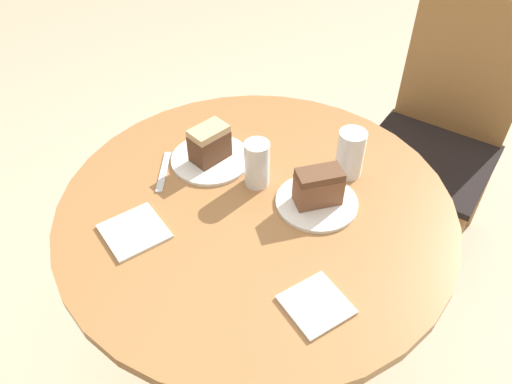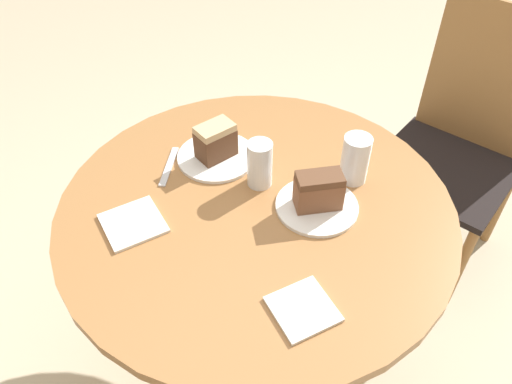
{
  "view_description": "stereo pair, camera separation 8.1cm",
  "coord_description": "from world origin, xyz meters",
  "px_view_note": "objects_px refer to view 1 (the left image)",
  "views": [
    {
      "loc": [
        0.62,
        -0.65,
        1.63
      ],
      "look_at": [
        0.0,
        0.0,
        0.78
      ],
      "focal_mm": 35.0,
      "sensor_mm": 36.0,
      "label": 1
    },
    {
      "loc": [
        0.67,
        -0.59,
        1.63
      ],
      "look_at": [
        0.0,
        0.0,
        0.78
      ],
      "focal_mm": 35.0,
      "sensor_mm": 36.0,
      "label": 2
    }
  ],
  "objects_px": {
    "chair": "(439,132)",
    "cake_slice_near": "(209,143)",
    "plate_far": "(317,202)",
    "glass_water": "(350,156)",
    "plate_near": "(211,159)",
    "glass_lemonade": "(257,166)",
    "cake_slice_far": "(318,187)"
  },
  "relations": [
    {
      "from": "chair",
      "to": "cake_slice_near",
      "type": "xyz_separation_m",
      "value": [
        -0.27,
        -0.9,
        0.31
      ]
    },
    {
      "from": "plate_far",
      "to": "glass_lemonade",
      "type": "distance_m",
      "value": 0.18
    },
    {
      "from": "plate_near",
      "to": "plate_far",
      "type": "distance_m",
      "value": 0.33
    },
    {
      "from": "chair",
      "to": "plate_far",
      "type": "xyz_separation_m",
      "value": [
        0.05,
        -0.83,
        0.25
      ]
    },
    {
      "from": "plate_near",
      "to": "cake_slice_near",
      "type": "bearing_deg",
      "value": 14.04
    },
    {
      "from": "chair",
      "to": "cake_slice_far",
      "type": "bearing_deg",
      "value": -96.44
    },
    {
      "from": "plate_far",
      "to": "chair",
      "type": "bearing_deg",
      "value": 93.24
    },
    {
      "from": "chair",
      "to": "cake_slice_near",
      "type": "relative_size",
      "value": 9.21
    },
    {
      "from": "cake_slice_far",
      "to": "glass_lemonade",
      "type": "height_order",
      "value": "glass_lemonade"
    },
    {
      "from": "glass_lemonade",
      "to": "cake_slice_far",
      "type": "bearing_deg",
      "value": 15.96
    },
    {
      "from": "chair",
      "to": "cake_slice_far",
      "type": "xyz_separation_m",
      "value": [
        0.05,
        -0.83,
        0.31
      ]
    },
    {
      "from": "glass_lemonade",
      "to": "glass_water",
      "type": "bearing_deg",
      "value": 53.0
    },
    {
      "from": "chair",
      "to": "cake_slice_near",
      "type": "distance_m",
      "value": 0.99
    },
    {
      "from": "chair",
      "to": "cake_slice_far",
      "type": "relative_size",
      "value": 7.55
    },
    {
      "from": "cake_slice_near",
      "to": "glass_lemonade",
      "type": "xyz_separation_m",
      "value": [
        0.16,
        0.02,
        -0.0
      ]
    },
    {
      "from": "plate_near",
      "to": "plate_far",
      "type": "bearing_deg",
      "value": 12.12
    },
    {
      "from": "cake_slice_far",
      "to": "glass_lemonade",
      "type": "bearing_deg",
      "value": -164.04
    },
    {
      "from": "plate_near",
      "to": "cake_slice_near",
      "type": "relative_size",
      "value": 2.08
    },
    {
      "from": "chair",
      "to": "plate_near",
      "type": "bearing_deg",
      "value": -116.45
    },
    {
      "from": "plate_far",
      "to": "glass_water",
      "type": "height_order",
      "value": "glass_water"
    },
    {
      "from": "chair",
      "to": "glass_lemonade",
      "type": "bearing_deg",
      "value": -107.18
    },
    {
      "from": "plate_near",
      "to": "glass_water",
      "type": "distance_m",
      "value": 0.38
    },
    {
      "from": "plate_far",
      "to": "cake_slice_far",
      "type": "relative_size",
      "value": 1.61
    },
    {
      "from": "plate_far",
      "to": "glass_water",
      "type": "bearing_deg",
      "value": 95.6
    },
    {
      "from": "plate_far",
      "to": "cake_slice_near",
      "type": "xyz_separation_m",
      "value": [
        -0.32,
        -0.07,
        0.05
      ]
    },
    {
      "from": "glass_lemonade",
      "to": "chair",
      "type": "bearing_deg",
      "value": 82.5
    },
    {
      "from": "cake_slice_near",
      "to": "cake_slice_far",
      "type": "relative_size",
      "value": 0.82
    },
    {
      "from": "cake_slice_far",
      "to": "glass_lemonade",
      "type": "relative_size",
      "value": 0.99
    },
    {
      "from": "plate_near",
      "to": "cake_slice_far",
      "type": "bearing_deg",
      "value": 12.12
    },
    {
      "from": "plate_near",
      "to": "cake_slice_far",
      "type": "relative_size",
      "value": 1.7
    },
    {
      "from": "chair",
      "to": "plate_far",
      "type": "height_order",
      "value": "chair"
    },
    {
      "from": "chair",
      "to": "plate_near",
      "type": "relative_size",
      "value": 4.43
    }
  ]
}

